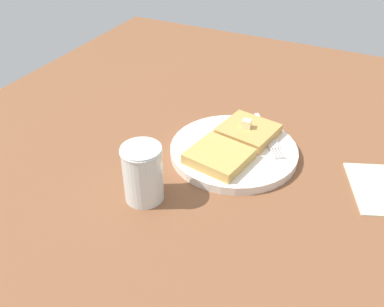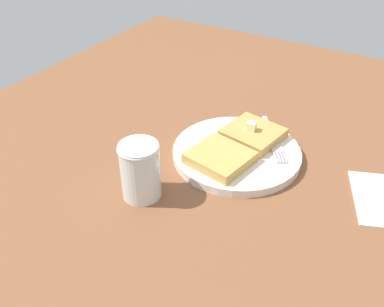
{
  "view_description": "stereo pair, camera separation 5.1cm",
  "coord_description": "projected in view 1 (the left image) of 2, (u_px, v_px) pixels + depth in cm",
  "views": [
    {
      "loc": [
        68.4,
        26.8,
        49.12
      ],
      "look_at": [
        15.0,
        0.71,
        6.66
      ],
      "focal_mm": 40.0,
      "sensor_mm": 36.0,
      "label": 1
    },
    {
      "loc": [
        65.99,
        31.25,
        49.12
      ],
      "look_at": [
        15.0,
        0.71,
        6.66
      ],
      "focal_mm": 40.0,
      "sensor_mm": 36.0,
      "label": 2
    }
  ],
  "objects": [
    {
      "name": "table_surface",
      "position": [
        221.0,
        137.0,
        0.88
      ],
      "size": [
        110.18,
        110.18,
        2.16
      ],
      "primitive_type": "cube",
      "color": "brown",
      "rests_on": "ground"
    },
    {
      "name": "toast_slice_left",
      "position": [
        248.0,
        131.0,
        0.82
      ],
      "size": [
        11.04,
        11.45,
        1.91
      ],
      "primitive_type": "cube",
      "rotation": [
        0.0,
        0.0,
        -0.18
      ],
      "color": "tan",
      "rests_on": "plate"
    },
    {
      "name": "plate",
      "position": [
        234.0,
        150.0,
        0.8
      ],
      "size": [
        23.78,
        23.78,
        1.59
      ],
      "color": "silver",
      "rests_on": "table_surface"
    },
    {
      "name": "syrup_jar",
      "position": [
        143.0,
        175.0,
        0.68
      ],
      "size": [
        6.69,
        6.69,
        9.83
      ],
      "color": "#341605",
      "rests_on": "table_surface"
    },
    {
      "name": "butter_pat_primary",
      "position": [
        247.0,
        124.0,
        0.81
      ],
      "size": [
        1.69,
        1.83,
        1.65
      ],
      "primitive_type": "cube",
      "rotation": [
        0.0,
        0.0,
        1.7
      ],
      "color": "beige",
      "rests_on": "toast_slice_left"
    },
    {
      "name": "fork",
      "position": [
        269.0,
        137.0,
        0.82
      ],
      "size": [
        14.0,
        10.24,
        0.36
      ],
      "color": "silver",
      "rests_on": "plate"
    },
    {
      "name": "toast_slice_middle",
      "position": [
        219.0,
        156.0,
        0.76
      ],
      "size": [
        11.04,
        11.45,
        1.91
      ],
      "primitive_type": "cube",
      "rotation": [
        0.0,
        0.0,
        -0.18
      ],
      "color": "tan",
      "rests_on": "plate"
    }
  ]
}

